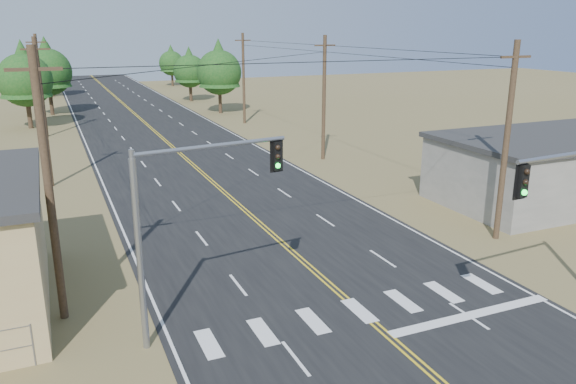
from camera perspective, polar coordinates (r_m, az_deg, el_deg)
road at (r=41.52m, az=-8.23°, el=1.50°), size 15.00×200.00×0.02m
building_right at (r=39.31m, az=25.72°, el=2.18°), size 15.00×8.00×4.00m
utility_pole_left_near at (r=21.52m, az=-23.15°, el=0.45°), size 1.80×0.30×10.00m
utility_pole_left_mid at (r=41.19m, az=-23.63°, el=7.44°), size 1.80×0.30×10.00m
utility_pole_left_far at (r=61.07m, az=-23.81°, el=9.90°), size 1.80×0.30×10.00m
utility_pole_right_near at (r=29.90m, az=21.30°, el=4.81°), size 1.80×0.30×10.00m
utility_pole_right_mid at (r=46.12m, az=3.67°, el=9.58°), size 1.80×0.30×10.00m
utility_pole_right_far at (r=64.50m, az=-4.53°, el=11.48°), size 1.80×0.30×10.00m
signal_mast_left at (r=19.05m, az=-10.54°, el=-1.84°), size 5.57×1.03×6.92m
tree_left_near at (r=67.04m, az=-25.23°, el=10.74°), size 5.64×5.64×9.41m
tree_left_mid at (r=76.72m, az=-23.28°, el=11.58°), size 5.76×5.76×9.61m
tree_left_far at (r=97.78m, az=-23.05°, el=11.96°), size 5.11×5.11×8.51m
tree_right_near at (r=72.73m, az=-7.02°, el=12.42°), size 5.59×5.59×9.31m
tree_right_mid at (r=85.84m, az=-9.97°, el=12.32°), size 4.78×4.78×7.96m
tree_right_far at (r=109.52m, az=-11.77°, el=12.93°), size 4.55×4.55×7.59m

